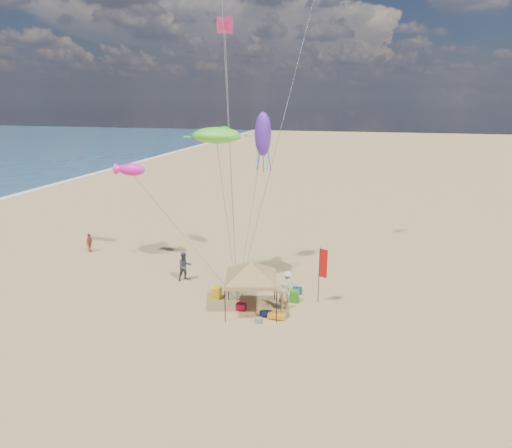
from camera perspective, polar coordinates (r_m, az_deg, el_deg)
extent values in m
plane|color=tan|center=(25.62, -1.68, -10.44)|extent=(280.00, 280.00, 0.00)
cylinder|color=black|center=(25.94, -3.58, -7.94)|extent=(0.05, 0.05, 1.79)
cylinder|color=black|center=(25.91, 2.42, -7.95)|extent=(0.05, 0.05, 1.79)
cylinder|color=black|center=(23.52, -4.01, -10.58)|extent=(0.05, 0.05, 1.79)
cylinder|color=black|center=(23.48, 2.66, -10.60)|extent=(0.05, 0.05, 1.79)
cube|color=#9B7645|center=(24.26, -0.63, -7.07)|extent=(3.35, 3.35, 0.21)
pyramid|color=#9B7645|center=(23.89, -0.64, -4.86)|extent=(5.27, 5.27, 0.89)
cylinder|color=black|center=(25.56, 8.12, -6.55)|extent=(0.04, 0.04, 3.35)
cube|color=red|center=(25.17, 8.68, -5.05)|extent=(0.46, 0.21, 1.67)
cube|color=#B20E37|center=(25.04, -1.94, -10.61)|extent=(0.54, 0.38, 0.38)
cube|color=#123995|center=(27.10, 5.32, -8.53)|extent=(0.54, 0.38, 0.38)
cylinder|color=#0B0D33|center=(24.33, 1.25, -11.47)|extent=(0.69, 0.54, 0.36)
cylinder|color=orange|center=(28.68, -1.32, -7.06)|extent=(0.54, 0.69, 0.36)
cube|color=#288317|center=(25.99, 4.98, -9.24)|extent=(0.50, 0.50, 0.70)
cube|color=yellow|center=(26.43, -5.11, -8.80)|extent=(0.50, 0.50, 0.70)
cube|color=slate|center=(23.75, 0.36, -12.30)|extent=(0.34, 0.30, 0.28)
cube|color=orange|center=(24.14, 2.68, -11.67)|extent=(0.90, 0.50, 0.24)
imported|color=tan|center=(24.85, 3.54, -9.27)|extent=(0.70, 0.68, 1.62)
imported|color=#343B48|center=(28.92, -9.18, -5.42)|extent=(1.16, 1.16, 1.90)
imported|color=beige|center=(26.55, 4.07, -7.67)|extent=(1.09, 0.77, 1.53)
imported|color=#AC4E42|center=(36.14, -20.68, -2.27)|extent=(0.44, 0.89, 1.47)
ellipsoid|color=#58E32E|center=(26.70, -5.12, 11.31)|extent=(3.56, 3.27, 0.96)
ellipsoid|color=#FF1DBA|center=(32.37, -15.71, 6.79)|extent=(2.21, 1.69, 0.88)
ellipsoid|color=#5B26B7|center=(29.49, 0.90, 11.52)|extent=(1.19, 1.19, 2.87)
cube|color=#D8318B|center=(37.97, -4.04, 24.18)|extent=(1.38, 0.99, 1.16)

